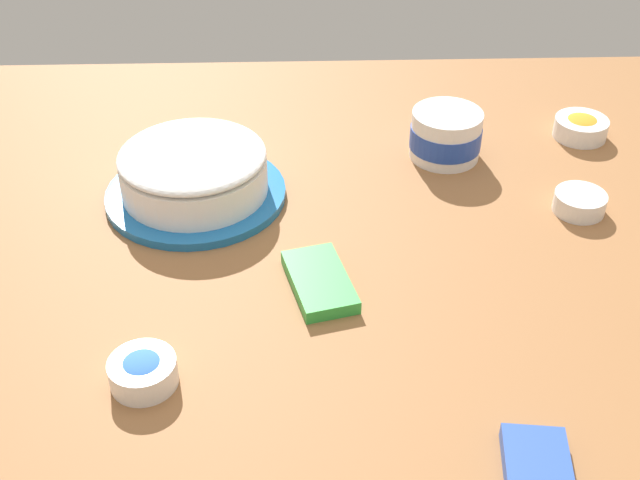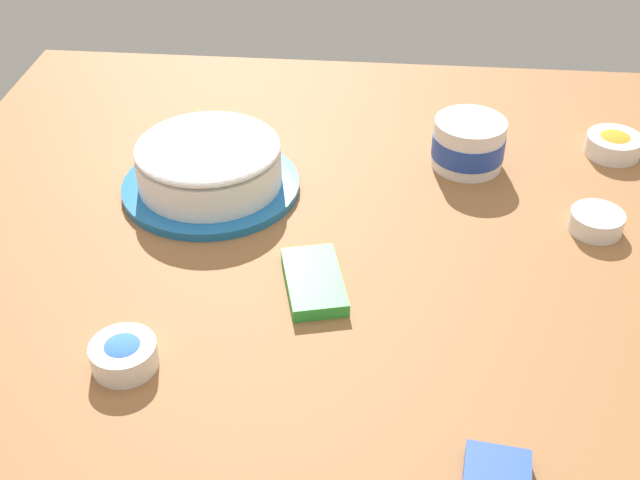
% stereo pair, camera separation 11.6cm
% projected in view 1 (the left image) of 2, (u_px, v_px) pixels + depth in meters
% --- Properties ---
extents(ground_plane, '(1.54, 1.54, 0.00)m').
position_uv_depth(ground_plane, '(398.00, 298.00, 1.12)').
color(ground_plane, '#936038').
extents(frosted_cake, '(0.29, 0.29, 0.10)m').
position_uv_depth(frosted_cake, '(194.00, 174.00, 1.29)').
color(frosted_cake, '#1E6BB2').
rests_on(frosted_cake, ground_plane).
extents(frosting_tub, '(0.12, 0.12, 0.08)m').
position_uv_depth(frosting_tub, '(446.00, 134.00, 1.39)').
color(frosting_tub, white).
rests_on(frosting_tub, ground_plane).
extents(sprinkle_bowl_blue, '(0.08, 0.08, 0.04)m').
position_uv_depth(sprinkle_bowl_blue, '(143.00, 371.00, 0.98)').
color(sprinkle_bowl_blue, white).
rests_on(sprinkle_bowl_blue, ground_plane).
extents(sprinkle_bowl_rainbow, '(0.08, 0.08, 0.03)m').
position_uv_depth(sprinkle_bowl_rainbow, '(580.00, 202.00, 1.27)').
color(sprinkle_bowl_rainbow, white).
rests_on(sprinkle_bowl_rainbow, ground_plane).
extents(sprinkle_bowl_orange, '(0.09, 0.09, 0.04)m').
position_uv_depth(sprinkle_bowl_orange, '(581.00, 127.00, 1.46)').
color(sprinkle_bowl_orange, white).
rests_on(sprinkle_bowl_orange, ground_plane).
extents(candy_box_lower, '(0.15, 0.11, 0.02)m').
position_uv_depth(candy_box_lower, '(320.00, 282.00, 1.13)').
color(candy_box_lower, green).
rests_on(candy_box_lower, ground_plane).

